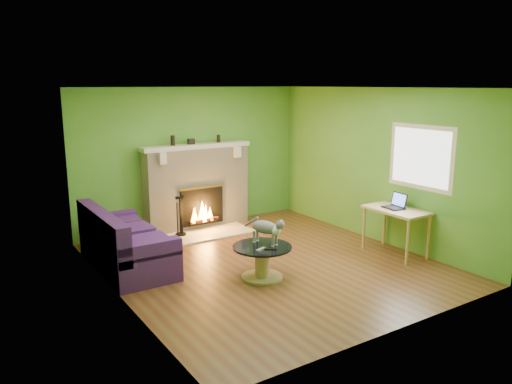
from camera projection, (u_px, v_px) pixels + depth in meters
floor at (267, 263)px, 7.53m from camera, size 5.00×5.00×0.00m
ceiling at (268, 88)px, 6.98m from camera, size 5.00×5.00×0.00m
wall_back at (192, 158)px, 9.31m from camera, size 5.00×0.00×5.00m
wall_front at (402, 216)px, 5.21m from camera, size 5.00×0.00×5.00m
wall_left at (115, 198)px, 6.06m from camera, size 0.00×5.00×5.00m
wall_right at (377, 165)px, 8.45m from camera, size 0.00×5.00×5.00m
window_frame at (421, 157)px, 7.66m from camera, size 0.00×1.20×1.20m
window_pane at (420, 157)px, 7.65m from camera, size 0.00×1.06×1.06m
fireplace at (197, 187)px, 9.27m from camera, size 2.10×0.46×1.58m
hearth at (211, 233)px, 9.01m from camera, size 1.50×0.75×0.03m
mantel at (197, 146)px, 9.09m from camera, size 2.10×0.28×0.08m
sofa at (123, 245)px, 7.32m from camera, size 0.89×1.97×0.88m
coffee_table at (262, 260)px, 6.92m from camera, size 0.82×0.82×0.46m
desk at (396, 214)px, 7.82m from camera, size 0.58×1.00×0.74m
cat at (265, 230)px, 6.91m from camera, size 0.45×0.68×0.40m
remote_silver at (261, 249)px, 6.72m from camera, size 0.18×0.10×0.02m
remote_black at (271, 249)px, 6.74m from camera, size 0.16×0.12×0.02m
laptop at (394, 201)px, 7.81m from camera, size 0.31×0.35×0.24m
fire_tools at (180, 216)px, 8.77m from camera, size 0.19×0.19×0.71m
mantel_vase_left at (173, 140)px, 8.84m from camera, size 0.08×0.08×0.18m
mantel_vase_right at (219, 139)px, 9.34m from camera, size 0.07×0.07×0.14m
mantel_box at (191, 141)px, 9.04m from camera, size 0.12×0.08×0.10m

